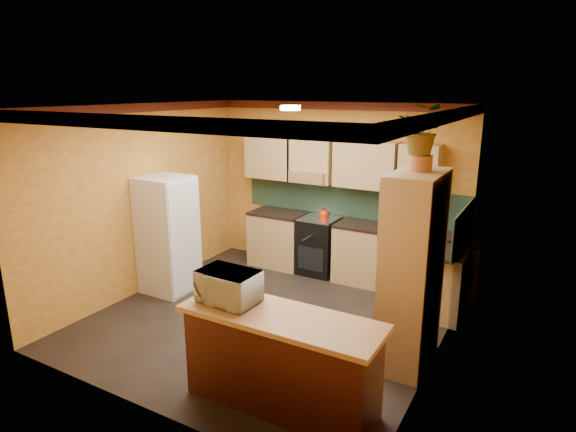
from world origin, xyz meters
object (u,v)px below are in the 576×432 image
object	(u,v)px
microwave	(228,286)
breakfast_bar	(281,363)
stove	(319,246)
pantry	(412,271)
base_cabinets_back	(355,253)
fridge	(168,235)

from	to	relation	value
microwave	breakfast_bar	bearing A→B (deg)	1.45
breakfast_bar	stove	bearing A→B (deg)	109.98
stove	pantry	distance (m)	2.81
base_cabinets_back	microwave	xyz separation A→B (m)	(-0.02, -3.23, 0.65)
pantry	microwave	world-z (taller)	pantry
fridge	pantry	world-z (taller)	pantry
fridge	microwave	distance (m)	2.70
pantry	breakfast_bar	world-z (taller)	pantry
fridge	pantry	bearing A→B (deg)	-3.05
stove	fridge	size ratio (longest dim) A/B	0.54
pantry	microwave	bearing A→B (deg)	-136.10
base_cabinets_back	pantry	bearing A→B (deg)	-54.21
stove	fridge	world-z (taller)	fridge
base_cabinets_back	stove	world-z (taller)	stove
breakfast_bar	base_cabinets_back	bearing A→B (deg)	99.66
base_cabinets_back	fridge	bearing A→B (deg)	-142.67
pantry	microwave	size ratio (longest dim) A/B	3.72
base_cabinets_back	stove	size ratio (longest dim) A/B	4.01
pantry	breakfast_bar	bearing A→B (deg)	-121.43
base_cabinets_back	fridge	world-z (taller)	fridge
pantry	stove	bearing A→B (deg)	136.42
fridge	breakfast_bar	world-z (taller)	fridge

